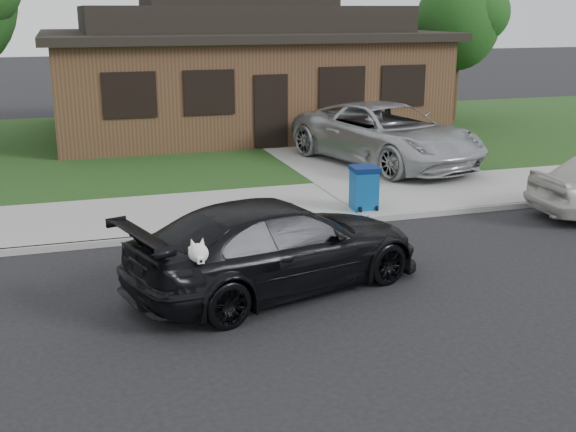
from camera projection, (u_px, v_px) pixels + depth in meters
name	position (u px, v px, depth m)	size (l,w,h in m)	color
ground	(214.00, 314.00, 10.06)	(120.00, 120.00, 0.00)	black
sidewalk	(163.00, 215.00, 14.63)	(60.00, 3.00, 0.12)	gray
curb	(175.00, 237.00, 13.25)	(60.00, 0.12, 0.12)	gray
lawn	(127.00, 146.00, 21.96)	(60.00, 13.00, 0.13)	#193814
driveway	(347.00, 153.00, 20.93)	(4.50, 13.00, 0.14)	gray
sedan	(277.00, 246.00, 10.78)	(5.05, 3.21, 1.36)	black
minivan	(387.00, 134.00, 18.88)	(2.62, 5.69, 1.58)	#A9ACB1
recycling_bin	(364.00, 188.00, 14.73)	(0.58, 0.60, 0.89)	#0C4B8D
house	(238.00, 69.00, 24.37)	(12.60, 8.60, 4.65)	#422B1C
tree_1	(463.00, 20.00, 25.71)	(3.15, 3.00, 5.25)	#332114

